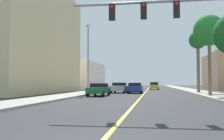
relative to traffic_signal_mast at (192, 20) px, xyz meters
name	(u,v)px	position (x,y,z in m)	size (l,w,h in m)	color
ground	(147,90)	(-3.18, 33.93, -4.56)	(192.00, 192.00, 0.00)	#2D2D30
sidewalk_left	(105,90)	(-10.88, 33.93, -4.48)	(3.32, 168.00, 0.15)	#9E9B93
sidewalk_right	(191,90)	(4.53, 33.93, -4.48)	(3.32, 168.00, 0.15)	#9E9B93
lane_marking_center	(147,90)	(-3.18, 33.93, -4.55)	(0.16, 144.00, 0.01)	yellow
building_left_near	(16,39)	(-21.31, 20.58, 3.12)	(12.15, 23.50, 15.35)	beige
building_left_far	(62,76)	(-24.07, 47.18, -1.50)	(17.69, 19.38, 6.11)	silver
traffic_signal_mast	(192,20)	(0.00, 0.00, 0.00)	(9.58, 0.36, 5.97)	gray
street_lamp	(88,55)	(-9.72, 16.80, 0.16)	(0.56, 0.28, 8.27)	gray
palm_mid	(209,31)	(3.70, 14.08, 2.15)	(3.17, 3.17, 8.22)	brown
palm_far	(198,42)	(3.97, 22.45, 2.34)	(2.40, 2.40, 8.22)	brown
car_green	(99,89)	(-7.72, 13.73, -3.84)	(1.87, 4.22, 1.36)	#196638
car_white	(134,86)	(-6.36, 46.03, -3.86)	(2.07, 4.22, 1.30)	white
car_yellow	(154,86)	(-1.85, 39.72, -3.77)	(1.87, 4.17, 1.52)	gold
car_red	(137,87)	(-4.61, 28.06, -3.81)	(1.81, 4.35, 1.41)	red
car_blue	(135,88)	(-4.45, 21.86, -3.81)	(1.95, 4.32, 1.41)	#1E389E
car_silver	(119,87)	(-6.67, 22.42, -3.80)	(2.00, 4.06, 1.43)	#BCBCC1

